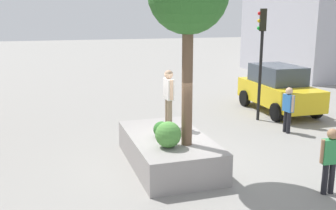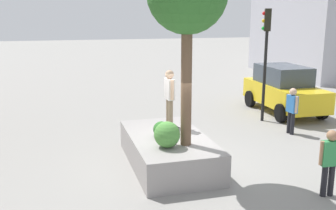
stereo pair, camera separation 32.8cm
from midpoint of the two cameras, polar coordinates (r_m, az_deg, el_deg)
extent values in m
plane|color=gray|center=(11.35, 1.09, -8.48)|extent=(120.00, 120.00, 0.00)
cube|color=gray|center=(11.11, -0.85, -6.64)|extent=(3.92, 2.11, 0.84)
cylinder|color=brown|center=(9.89, 1.90, 3.30)|extent=(0.28, 0.28, 3.31)
sphere|color=#2D6628|center=(10.79, -1.85, -3.63)|extent=(0.46, 0.46, 0.46)
sphere|color=#4C8C3D|center=(9.97, -0.92, -4.38)|extent=(0.68, 0.68, 0.68)
cube|color=black|center=(11.80, -0.71, -3.00)|extent=(0.82, 0.47, 0.02)
sphere|color=beige|center=(11.96, -1.76, -2.96)|extent=(0.06, 0.06, 0.06)
sphere|color=beige|center=(12.06, -1.11, -2.83)|extent=(0.06, 0.06, 0.06)
sphere|color=beige|center=(11.56, -0.29, -3.52)|extent=(0.06, 0.06, 0.06)
sphere|color=beige|center=(11.66, 0.37, -3.38)|extent=(0.06, 0.06, 0.06)
cylinder|color=#847056|center=(11.61, -0.55, -1.19)|extent=(0.15, 0.15, 0.80)
cylinder|color=#847056|center=(11.78, -0.87, -0.98)|extent=(0.15, 0.15, 0.80)
cube|color=silver|center=(11.54, -0.72, 2.35)|extent=(0.46, 0.22, 0.63)
cylinder|color=#D8AD8C|center=(11.32, -0.32, 2.23)|extent=(0.10, 0.10, 0.59)
cylinder|color=#D8AD8C|center=(11.76, -1.12, 2.63)|extent=(0.10, 0.10, 0.59)
sphere|color=#D8AD8C|center=(11.47, -0.73, 4.52)|extent=(0.26, 0.26, 0.26)
cube|color=gold|center=(17.66, 15.48, 1.62)|extent=(4.44, 1.97, 0.88)
cube|color=#38424C|center=(17.70, 15.28, 4.40)|extent=(2.50, 1.69, 0.79)
cylinder|color=black|center=(17.11, 20.44, -0.59)|extent=(0.75, 0.24, 0.75)
cylinder|color=black|center=(16.11, 15.12, -1.03)|extent=(0.75, 0.24, 0.75)
cylinder|color=black|center=(19.39, 15.62, 1.28)|extent=(0.75, 0.24, 0.75)
cylinder|color=black|center=(18.51, 10.74, 0.99)|extent=(0.75, 0.24, 0.75)
cylinder|color=black|center=(15.86, 12.81, 4.10)|extent=(0.12, 0.12, 3.57)
cube|color=black|center=(15.68, 13.22, 12.11)|extent=(0.35, 0.33, 0.85)
sphere|color=red|center=(15.66, 12.71, 13.03)|extent=(0.14, 0.14, 0.14)
sphere|color=gold|center=(15.66, 12.66, 12.00)|extent=(0.14, 0.14, 0.14)
sphere|color=green|center=(15.67, 12.61, 10.98)|extent=(0.14, 0.14, 0.14)
cylinder|color=black|center=(10.10, 22.08, -9.95)|extent=(0.14, 0.14, 0.77)
cylinder|color=black|center=(9.99, 21.21, -10.11)|extent=(0.14, 0.14, 0.77)
cube|color=#338C4C|center=(9.81, 21.98, -6.35)|extent=(0.21, 0.44, 0.60)
cylinder|color=#9E7251|center=(9.68, 20.88, -6.41)|extent=(0.09, 0.09, 0.57)
sphere|color=#9E7251|center=(9.68, 22.19, -3.97)|extent=(0.25, 0.25, 0.25)
cylinder|color=black|center=(14.57, 16.73, -2.51)|extent=(0.14, 0.14, 0.79)
cylinder|color=black|center=(14.72, 16.29, -2.33)|extent=(0.14, 0.14, 0.79)
cube|color=#2D6BB2|center=(14.48, 16.68, 0.27)|extent=(0.46, 0.21, 0.62)
cylinder|color=#D8AD8C|center=(14.29, 17.25, 0.15)|extent=(0.10, 0.10, 0.59)
cylinder|color=#D8AD8C|center=(14.66, 16.14, 0.53)|extent=(0.10, 0.10, 0.59)
sphere|color=#D8AD8C|center=(14.39, 16.80, 1.98)|extent=(0.26, 0.26, 0.26)
camera|label=1|loc=(0.16, -90.87, -0.20)|focal=41.40mm
camera|label=2|loc=(0.16, 89.13, 0.20)|focal=41.40mm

